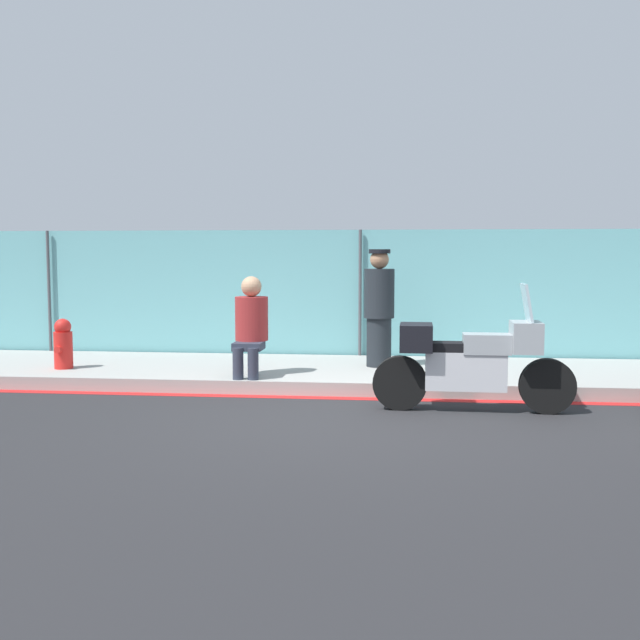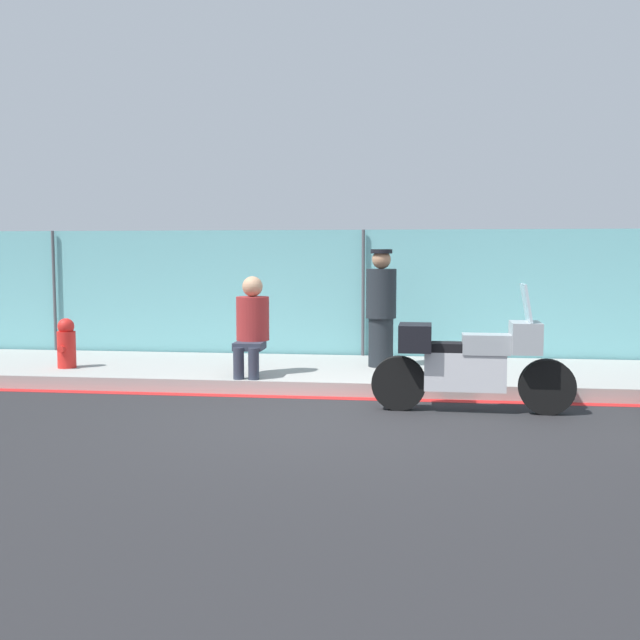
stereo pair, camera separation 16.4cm
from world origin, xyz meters
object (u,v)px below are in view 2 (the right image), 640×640
at_px(person_seated_on_curb, 252,321).
at_px(fire_hydrant, 66,344).
at_px(motorcycle, 470,361).
at_px(officer_standing, 381,307).

distance_m(person_seated_on_curb, fire_hydrant, 2.74).
distance_m(motorcycle, person_seated_on_curb, 2.97).
bearing_deg(motorcycle, fire_hydrant, 166.32).
relative_size(officer_standing, fire_hydrant, 2.38).
distance_m(officer_standing, person_seated_on_curb, 1.90).
bearing_deg(fire_hydrant, officer_standing, 8.93).
height_order(motorcycle, fire_hydrant, motorcycle).
relative_size(person_seated_on_curb, fire_hydrant, 1.86).
bearing_deg(person_seated_on_curb, fire_hydrant, 173.97).
bearing_deg(motorcycle, person_seated_on_curb, 158.28).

